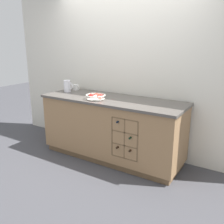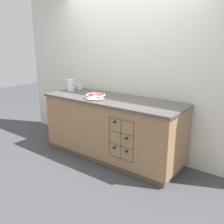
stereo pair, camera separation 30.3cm
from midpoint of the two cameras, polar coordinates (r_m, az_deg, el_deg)
The scene contains 6 objects.
ground_plane at distance 3.97m, azimuth -2.22°, elevation -10.19°, with size 14.00×14.00×0.00m, color #424247.
back_wall at distance 3.94m, azimuth 1.07°, elevation 9.09°, with size 4.54×0.06×2.55m, color silver.
kitchen_island at distance 3.78m, azimuth -2.28°, elevation -3.77°, with size 2.18×0.77×0.93m.
fruit_bowl at distance 3.62m, azimuth -6.14°, elevation 3.57°, with size 0.29×0.29×0.09m.
white_pitcher at distance 4.21m, azimuth -12.22°, elevation 5.86°, with size 0.18×0.12×0.20m.
ceramic_mug at distance 4.36m, azimuth -10.20°, elevation 5.59°, with size 0.12×0.09×0.10m.
Camera 1 is at (1.90, -3.02, 1.74)m, focal length 40.00 mm.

